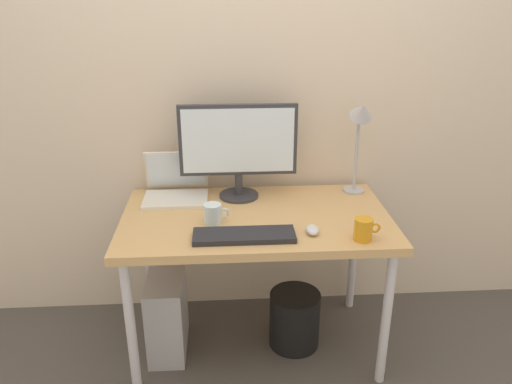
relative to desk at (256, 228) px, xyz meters
name	(u,v)px	position (x,y,z in m)	size (l,w,h in m)	color
ground_plane	(256,343)	(0.00, 0.00, -0.68)	(6.00, 6.00, 0.00)	#4C4742
back_wall	(251,81)	(0.00, 0.42, 0.62)	(4.40, 0.04, 2.60)	beige
desk	(256,228)	(0.00, 0.00, 0.00)	(1.26, 0.73, 0.75)	tan
monitor	(238,145)	(-0.07, 0.23, 0.34)	(0.58, 0.20, 0.48)	#333338
laptop	(176,187)	(-0.39, 0.25, 0.13)	(0.32, 0.27, 0.23)	silver
desk_lamp	(360,126)	(0.53, 0.23, 0.43)	(0.11, 0.16, 0.51)	#B2B2B7
keyboard	(244,235)	(-0.07, -0.22, 0.08)	(0.44, 0.14, 0.02)	#232328
mouse	(312,230)	(0.23, -0.20, 0.09)	(0.06, 0.09, 0.03)	silver
coffee_mug	(364,229)	(0.44, -0.27, 0.12)	(0.11, 0.08, 0.10)	orange
glass_cup	(213,214)	(-0.20, -0.07, 0.12)	(0.12, 0.08, 0.09)	silver
computer_tower	(167,314)	(-0.45, 0.00, -0.47)	(0.18, 0.36, 0.42)	#B2B2B7
wastebasket	(294,319)	(0.20, -0.01, -0.53)	(0.26, 0.26, 0.30)	black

